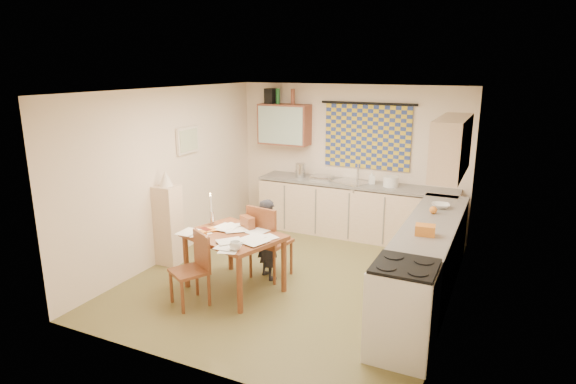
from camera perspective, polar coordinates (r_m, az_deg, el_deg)
The scene contains 44 objects.
floor at distance 6.65m, azimuth 0.76°, elevation -10.16°, with size 4.00×4.50×0.02m, color brown.
ceiling at distance 6.04m, azimuth 0.84°, elevation 12.07°, with size 4.00×4.50×0.02m, color white.
wall_back at distance 8.29m, azimuth 7.33°, elevation 3.91°, with size 4.00×0.02×2.50m, color beige.
wall_front at distance 4.37m, azimuth -11.69°, elevation -6.25°, with size 4.00×0.02×2.50m, color beige.
wall_left at distance 7.27m, azimuth -13.76°, elevation 2.08°, with size 0.02×4.50×2.50m, color beige.
wall_right at distance 5.72m, azimuth 19.43°, elevation -1.75°, with size 0.02×4.50×2.50m, color beige.
window_blind at distance 8.10m, azimuth 9.36°, elevation 6.45°, with size 1.45×0.03×1.05m, color navy.
curtain_rod at distance 8.02m, azimuth 9.48°, elevation 10.32°, with size 0.04×0.04×1.60m, color black.
wall_cabinet at distance 8.46m, azimuth -0.42°, elevation 8.02°, with size 0.90×0.34×0.70m, color brown.
wall_cabinet_glass at distance 8.31m, azimuth -0.94°, elevation 7.90°, with size 0.84×0.02×0.64m, color #99B2A5.
upper_cabinet_right at distance 6.15m, azimuth 18.82°, elevation 5.15°, with size 0.34×1.30×0.70m, color #D5B290.
framed_print at distance 7.48m, azimuth -11.81°, elevation 6.04°, with size 0.04×0.50×0.40m, color beige.
print_canvas at distance 7.46m, azimuth -11.66°, elevation 6.03°, with size 0.01×0.42×0.32m, color silver.
counter_back at distance 8.13m, azimuth 7.87°, elevation -2.12°, with size 3.30×0.62×0.92m.
counter_right at distance 6.33m, azimuth 16.35°, elevation -7.59°, with size 0.62×2.95×0.92m.
stove at distance 4.95m, azimuth 13.40°, elevation -13.51°, with size 0.62×0.62×0.97m.
sink at distance 8.04m, azimuth 7.38°, elevation 0.88°, with size 0.55×0.45×0.10m, color silver.
tap at distance 8.15m, azimuth 8.30°, elevation 2.33°, with size 0.03×0.03×0.28m, color silver.
dish_rack at distance 8.19m, azimuth 4.05°, elevation 1.72°, with size 0.35×0.30×0.06m, color silver.
kettle at distance 8.32m, azimuth 1.51°, elevation 2.59°, with size 0.18×0.18×0.24m, color silver.
mixing_bowl at distance 7.84m, azimuth 12.09°, elevation 1.21°, with size 0.24×0.24×0.16m, color white.
soap_bottle at distance 7.96m, azimuth 9.92°, elevation 1.70°, with size 0.12×0.13×0.21m, color white.
bowl at distance 6.85m, azimuth 17.65°, elevation -1.57°, with size 0.29×0.29×0.06m, color white.
orange_bag at distance 5.71m, azimuth 15.95°, elevation -4.36°, with size 0.22×0.16×0.12m, color orange.
fruit_orange at distance 6.55m, azimuth 16.84°, elevation -2.05°, with size 0.10×0.10×0.10m, color orange.
speaker at distance 8.54m, azimuth -2.08°, elevation 11.31°, with size 0.16×0.20×0.26m, color black.
bottle_green at distance 8.48m, azimuth -1.22°, elevation 11.29°, with size 0.07×0.07×0.26m, color #195926.
bottle_brown at distance 8.35m, azimuth 0.57°, elevation 11.24°, with size 0.07×0.07×0.26m, color brown.
dining_table at distance 6.22m, azimuth -6.36°, elevation -8.18°, with size 1.35×1.16×0.75m.
chair_far at distance 6.56m, azimuth -2.13°, elevation -7.42°, with size 0.53×0.53×1.02m.
chair_near at distance 5.98m, azimuth -11.41°, elevation -10.51°, with size 0.54×0.54×0.87m.
person at distance 6.45m, azimuth -2.37°, elevation -5.57°, with size 0.48×0.44×1.10m, color black.
shelf_stand at distance 7.11m, azimuth -13.96°, elevation -3.83°, with size 0.32×0.30×1.16m, color #D5B290.
lampshade at distance 6.93m, azimuth -14.31°, elevation 1.59°, with size 0.20×0.20×0.22m, color beige.
letter_rack at distance 6.25m, azimuth -4.83°, elevation -3.60°, with size 0.22×0.10×0.16m, color brown.
mug at distance 5.54m, azimuth -6.26°, elevation -6.38°, with size 0.16×0.16×0.10m, color white.
magazine at distance 6.29m, azimuth -10.79°, elevation -4.36°, with size 0.25×0.29×0.02m, color maroon.
book at distance 6.31m, azimuth -9.81°, elevation -4.27°, with size 0.28×0.29×0.02m, color orange.
orange_box at distance 6.12m, azimuth -10.21°, elevation -4.79°, with size 0.12×0.08×0.04m, color orange.
eyeglasses at distance 5.79m, azimuth -7.78°, elevation -5.96°, with size 0.13×0.04×0.02m, color black.
candle_holder at distance 6.45m, azimuth -8.99°, elevation -3.07°, with size 0.06×0.06×0.18m, color silver.
candle at distance 6.38m, azimuth -9.14°, elevation -1.38°, with size 0.02×0.02×0.22m, color white.
candle_flame at distance 6.39m, azimuth -9.19°, elevation -0.22°, with size 0.02×0.02×0.02m, color #FFCC66.
papers at distance 6.01m, azimuth -6.41°, elevation -5.10°, with size 1.23×1.03×0.03m.
Camera 1 is at (2.50, -5.49, 2.79)m, focal length 30.00 mm.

